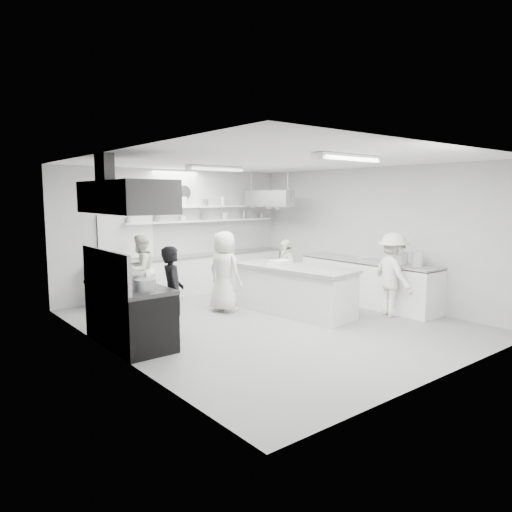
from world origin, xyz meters
TOP-DOWN VIEW (x-y plane):
  - floor at (0.00, 0.00)m, footprint 6.00×7.00m
  - ceiling at (0.00, 0.00)m, footprint 6.00×7.00m
  - wall_back at (0.00, 3.50)m, footprint 6.00×0.04m
  - wall_front at (0.00, -3.50)m, footprint 6.00×0.04m
  - wall_left at (-3.00, 0.00)m, footprint 0.04×7.00m
  - wall_right at (3.00, 0.00)m, footprint 0.04×7.00m
  - stove at (-2.60, 0.40)m, footprint 0.80×1.80m
  - exhaust_hood at (-2.60, 0.40)m, footprint 0.85×2.00m
  - back_counter at (0.30, 3.20)m, footprint 5.00×0.60m
  - shelf_lower at (0.70, 3.37)m, footprint 4.20×0.26m
  - shelf_upper at (0.70, 3.37)m, footprint 4.20×0.26m
  - pass_through_window at (-1.30, 3.48)m, footprint 1.30×0.04m
  - wall_clock at (0.20, 3.46)m, footprint 0.32×0.05m
  - right_counter at (2.65, -0.20)m, footprint 0.74×3.30m
  - pot_rack at (2.00, 2.40)m, footprint 0.30×1.60m
  - light_fixture_front at (0.00, -1.80)m, footprint 1.30×0.25m
  - light_fixture_rear at (0.00, 1.80)m, footprint 1.30×0.25m
  - prep_island at (0.84, 0.22)m, footprint 1.26×2.57m
  - stove_pot at (-2.60, 0.22)m, footprint 0.40×0.40m
  - cook_stove at (-1.94, 0.18)m, footprint 0.57×0.67m
  - cook_back at (-1.27, 2.82)m, footprint 0.94×0.88m
  - cook_island_left at (-0.17, 1.23)m, footprint 0.69×0.90m
  - cook_island_right at (1.27, 0.94)m, footprint 0.57×0.90m
  - cook_right at (2.20, -1.16)m, footprint 0.93×1.21m
  - bowl_island_a at (0.87, 0.73)m, footprint 0.30×0.30m
  - bowl_island_b at (0.95, 0.66)m, footprint 0.19×0.19m
  - bowl_right at (2.82, 0.07)m, footprint 0.24×0.24m

SIDE VIEW (x-z plane):
  - floor at x=0.00m, z-range -0.02..0.00m
  - stove at x=-2.60m, z-range 0.00..0.90m
  - prep_island at x=0.84m, z-range 0.00..0.91m
  - back_counter at x=0.30m, z-range 0.00..0.92m
  - right_counter at x=2.65m, z-range 0.00..0.94m
  - cook_island_right at x=1.27m, z-range 0.00..1.43m
  - cook_back at x=-1.27m, z-range 0.00..1.56m
  - cook_stove at x=-1.94m, z-range 0.00..1.56m
  - cook_island_left at x=-0.17m, z-range 0.00..1.66m
  - cook_right at x=2.20m, z-range 0.00..1.66m
  - bowl_island_b at x=0.95m, z-range 0.91..0.96m
  - bowl_island_a at x=0.87m, z-range 0.91..0.97m
  - bowl_right at x=2.82m, z-range 0.94..0.99m
  - stove_pot at x=-2.60m, z-range 0.91..1.17m
  - pass_through_window at x=-1.30m, z-range 0.95..1.95m
  - wall_back at x=0.00m, z-range 0.00..3.00m
  - wall_front at x=0.00m, z-range 0.00..3.00m
  - wall_left at x=-3.00m, z-range 0.00..3.00m
  - wall_right at x=3.00m, z-range 0.00..3.00m
  - shelf_lower at x=0.70m, z-range 1.73..1.77m
  - shelf_upper at x=0.70m, z-range 2.08..2.12m
  - pot_rack at x=2.00m, z-range 2.10..2.50m
  - exhaust_hood at x=-2.60m, z-range 2.10..2.60m
  - wall_clock at x=0.20m, z-range 2.29..2.61m
  - light_fixture_front at x=0.00m, z-range 2.89..2.99m
  - light_fixture_rear at x=0.00m, z-range 2.89..2.99m
  - ceiling at x=0.00m, z-range 3.00..3.02m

